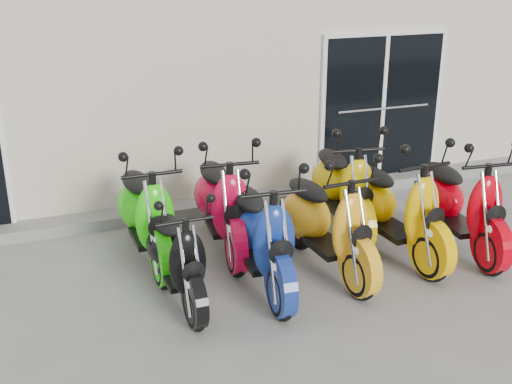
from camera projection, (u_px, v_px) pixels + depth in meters
ground at (275, 272)px, 7.20m from camera, size 80.00×80.00×0.00m
building at (163, 60)px, 11.19m from camera, size 14.00×6.00×3.20m
front_step at (220, 204)px, 8.94m from camera, size 14.00×0.40×0.15m
door_right at (382, 104)px, 9.52m from camera, size 2.02×0.08×2.22m
scooter_front_black at (175, 243)px, 6.40m from camera, size 0.68×1.76×1.29m
scooter_front_blue at (259, 220)px, 6.65m from camera, size 0.88×2.09×1.51m
scooter_front_orange_a at (327, 209)px, 6.98m from camera, size 0.85×2.05×1.48m
scooter_front_orange_b at (394, 194)px, 7.35m from camera, size 0.90×2.12×1.53m
scooter_front_red at (462, 191)px, 7.51m from camera, size 0.96×2.08×1.48m
scooter_back_green at (145, 201)px, 7.20m from camera, size 0.77×2.04×1.49m
scooter_back_red at (221, 190)px, 7.49m from camera, size 0.94×2.11×1.51m
scooter_back_yellow at (343, 175)px, 8.04m from camera, size 1.02×2.10×1.49m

